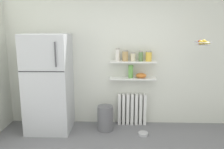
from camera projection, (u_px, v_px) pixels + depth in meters
back_wall at (123, 57)px, 4.41m from camera, size 7.04×0.10×2.60m
refrigerator at (49, 83)px, 4.15m from camera, size 0.77×0.73×1.75m
radiator at (132, 109)px, 4.48m from camera, size 0.55×0.12×0.60m
wall_shelf_lower at (133, 78)px, 4.32m from camera, size 0.85×0.22×0.02m
wall_shelf_upper at (133, 62)px, 4.26m from camera, size 0.85×0.22×0.02m
storage_jar_0 at (117, 55)px, 4.24m from camera, size 0.08×0.08×0.24m
storage_jar_1 at (125, 56)px, 4.24m from camera, size 0.11×0.11×0.20m
storage_jar_2 at (133, 57)px, 4.24m from camera, size 0.09×0.09×0.16m
storage_jar_3 at (141, 56)px, 4.24m from camera, size 0.08×0.08×0.19m
storage_jar_4 at (149, 56)px, 4.23m from camera, size 0.11×0.11×0.19m
vase at (131, 71)px, 4.30m from camera, size 0.09×0.09×0.24m
shelf_bowl at (141, 76)px, 4.31m from camera, size 0.20×0.20×0.09m
trash_bin at (105, 118)px, 4.24m from camera, size 0.29×0.29×0.45m
pet_food_bowl at (143, 134)px, 4.06m from camera, size 0.18×0.18×0.05m
hanging_fruit_basket at (203, 43)px, 3.77m from camera, size 0.29×0.29×0.09m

